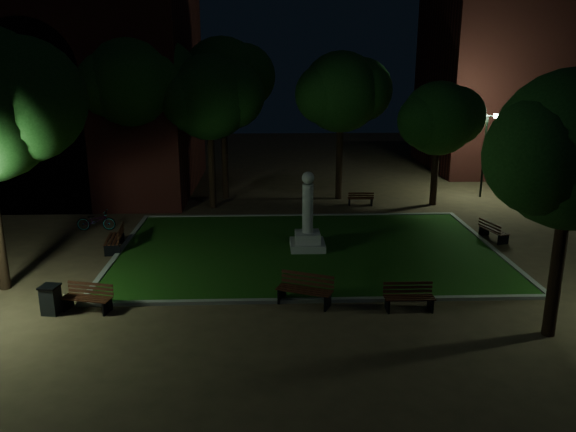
{
  "coord_description": "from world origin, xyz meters",
  "views": [
    {
      "loc": [
        -1.6,
        -19.72,
        7.54
      ],
      "look_at": [
        -0.83,
        1.0,
        1.75
      ],
      "focal_mm": 35.0,
      "sensor_mm": 36.0,
      "label": 1
    }
  ],
  "objects_px": {
    "bench_right_side": "(493,231)",
    "trash_bin": "(51,299)",
    "bench_far_side": "(361,199)",
    "bench_left_side": "(116,239)",
    "bicycle": "(96,221)",
    "monument": "(308,228)",
    "bench_near_right": "(409,298)",
    "bench_near_left": "(305,290)",
    "bench_west_near": "(88,298)"
  },
  "relations": [
    {
      "from": "bench_right_side",
      "to": "trash_bin",
      "type": "relative_size",
      "value": 1.73
    },
    {
      "from": "bench_far_side",
      "to": "bench_right_side",
      "type": "bearing_deg",
      "value": 129.41
    },
    {
      "from": "bench_left_side",
      "to": "bicycle",
      "type": "height_order",
      "value": "bench_left_side"
    },
    {
      "from": "monument",
      "to": "bench_near_right",
      "type": "xyz_separation_m",
      "value": [
        2.75,
        -5.75,
        -0.56
      ]
    },
    {
      "from": "bench_near_left",
      "to": "trash_bin",
      "type": "xyz_separation_m",
      "value": [
        -7.83,
        -0.43,
        0.01
      ]
    },
    {
      "from": "bench_far_side",
      "to": "trash_bin",
      "type": "height_order",
      "value": "trash_bin"
    },
    {
      "from": "trash_bin",
      "to": "bicycle",
      "type": "relative_size",
      "value": 0.53
    },
    {
      "from": "monument",
      "to": "trash_bin",
      "type": "distance_m",
      "value": 10.02
    },
    {
      "from": "bench_near_right",
      "to": "bicycle",
      "type": "xyz_separation_m",
      "value": [
        -12.21,
        8.92,
        0.06
      ]
    },
    {
      "from": "bench_west_near",
      "to": "trash_bin",
      "type": "bearing_deg",
      "value": -154.92
    },
    {
      "from": "monument",
      "to": "trash_bin",
      "type": "bearing_deg",
      "value": -145.77
    },
    {
      "from": "monument",
      "to": "bench_near_right",
      "type": "height_order",
      "value": "monument"
    },
    {
      "from": "trash_bin",
      "to": "bicycle",
      "type": "xyz_separation_m",
      "value": [
        -1.18,
        8.8,
        -0.01
      ]
    },
    {
      "from": "bicycle",
      "to": "bench_west_near",
      "type": "bearing_deg",
      "value": -167.16
    },
    {
      "from": "bench_near_right",
      "to": "bench_west_near",
      "type": "xyz_separation_m",
      "value": [
        -9.97,
        0.33,
        -0.0
      ]
    },
    {
      "from": "monument",
      "to": "bench_far_side",
      "type": "xyz_separation_m",
      "value": [
        3.36,
        7.26,
        -0.6
      ]
    },
    {
      "from": "bench_left_side",
      "to": "bench_right_side",
      "type": "xyz_separation_m",
      "value": [
        15.94,
        0.72,
        -0.06
      ]
    },
    {
      "from": "monument",
      "to": "bench_right_side",
      "type": "distance_m",
      "value": 8.2
    },
    {
      "from": "monument",
      "to": "bench_west_near",
      "type": "bearing_deg",
      "value": -143.04
    },
    {
      "from": "bench_right_side",
      "to": "bench_near_right",
      "type": "bearing_deg",
      "value": 127.24
    },
    {
      "from": "bench_right_side",
      "to": "bench_far_side",
      "type": "bearing_deg",
      "value": 22.78
    },
    {
      "from": "monument",
      "to": "bicycle",
      "type": "distance_m",
      "value": 9.98
    },
    {
      "from": "monument",
      "to": "bench_right_side",
      "type": "height_order",
      "value": "monument"
    },
    {
      "from": "bench_near_right",
      "to": "bicycle",
      "type": "bearing_deg",
      "value": 143.84
    },
    {
      "from": "bench_near_left",
      "to": "bicycle",
      "type": "bearing_deg",
      "value": 160.21
    },
    {
      "from": "bench_west_near",
      "to": "monument",
      "type": "bearing_deg",
      "value": 51.29
    },
    {
      "from": "bench_near_right",
      "to": "bench_left_side",
      "type": "xyz_separation_m",
      "value": [
        -10.59,
        6.12,
        0.05
      ]
    },
    {
      "from": "bench_far_side",
      "to": "bench_near_right",
      "type": "bearing_deg",
      "value": 89.2
    },
    {
      "from": "monument",
      "to": "bench_west_near",
      "type": "xyz_separation_m",
      "value": [
        -7.21,
        -5.43,
        -0.56
      ]
    },
    {
      "from": "bench_far_side",
      "to": "bicycle",
      "type": "xyz_separation_m",
      "value": [
        -12.82,
        -4.09,
        0.11
      ]
    },
    {
      "from": "bench_near_right",
      "to": "bench_far_side",
      "type": "distance_m",
      "value": 13.03
    },
    {
      "from": "bench_near_right",
      "to": "bicycle",
      "type": "height_order",
      "value": "bicycle"
    },
    {
      "from": "trash_bin",
      "to": "bench_west_near",
      "type": "bearing_deg",
      "value": 10.76
    },
    {
      "from": "monument",
      "to": "bench_near_left",
      "type": "bearing_deg",
      "value": -94.85
    },
    {
      "from": "bench_left_side",
      "to": "bench_right_side",
      "type": "height_order",
      "value": "bench_left_side"
    },
    {
      "from": "bench_near_right",
      "to": "bench_far_side",
      "type": "height_order",
      "value": "bench_near_right"
    },
    {
      "from": "bench_near_left",
      "to": "bench_west_near",
      "type": "xyz_separation_m",
      "value": [
        -6.77,
        -0.23,
        -0.06
      ]
    },
    {
      "from": "bench_west_near",
      "to": "bench_right_side",
      "type": "relative_size",
      "value": 1.02
    },
    {
      "from": "bench_left_side",
      "to": "bench_far_side",
      "type": "relative_size",
      "value": 1.31
    },
    {
      "from": "bench_left_side",
      "to": "bench_near_left",
      "type": "bearing_deg",
      "value": 46.33
    },
    {
      "from": "bench_west_near",
      "to": "bicycle",
      "type": "height_order",
      "value": "bicycle"
    },
    {
      "from": "bench_west_near",
      "to": "bench_left_side",
      "type": "distance_m",
      "value": 5.83
    },
    {
      "from": "bicycle",
      "to": "bench_far_side",
      "type": "bearing_deg",
      "value": -74.05
    },
    {
      "from": "trash_bin",
      "to": "bicycle",
      "type": "distance_m",
      "value": 8.88
    },
    {
      "from": "bench_left_side",
      "to": "bicycle",
      "type": "distance_m",
      "value": 3.23
    },
    {
      "from": "bench_near_left",
      "to": "bench_far_side",
      "type": "height_order",
      "value": "bench_near_left"
    },
    {
      "from": "bench_left_side",
      "to": "bicycle",
      "type": "relative_size",
      "value": 1.03
    },
    {
      "from": "bench_right_side",
      "to": "trash_bin",
      "type": "xyz_separation_m",
      "value": [
        -16.38,
        -6.72,
        0.08
      ]
    },
    {
      "from": "bench_near_left",
      "to": "trash_bin",
      "type": "relative_size",
      "value": 2.03
    },
    {
      "from": "bench_near_left",
      "to": "trash_bin",
      "type": "height_order",
      "value": "bench_near_left"
    }
  ]
}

